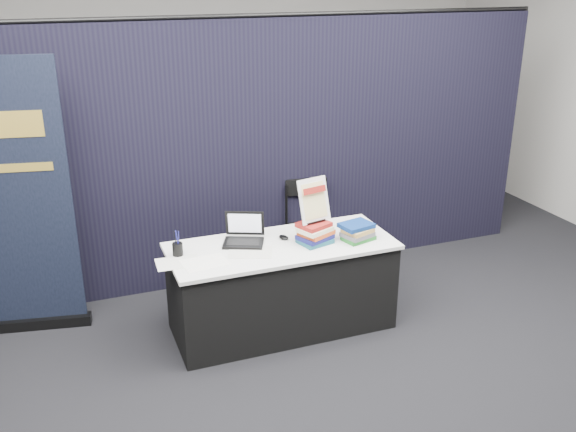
{
  "coord_description": "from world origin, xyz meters",
  "views": [
    {
      "loc": [
        -1.61,
        -3.82,
        2.8
      ],
      "look_at": [
        0.05,
        0.55,
        0.98
      ],
      "focal_mm": 40.0,
      "sensor_mm": 36.0,
      "label": 1
    }
  ],
  "objects_px": {
    "laptop": "(242,236)",
    "book_stack_tall": "(315,233)",
    "display_table": "(282,286)",
    "book_stack_short": "(357,232)",
    "info_sign": "(314,201)",
    "pullup_banner": "(15,217)",
    "stacking_chair": "(312,225)"
  },
  "relations": [
    {
      "from": "display_table",
      "to": "book_stack_short",
      "type": "xyz_separation_m",
      "value": [
        0.6,
        -0.13,
        0.44
      ]
    },
    {
      "from": "book_stack_short",
      "to": "pullup_banner",
      "type": "xyz_separation_m",
      "value": [
        -2.54,
        0.86,
        0.17
      ]
    },
    {
      "from": "laptop",
      "to": "info_sign",
      "type": "relative_size",
      "value": 1.03
    },
    {
      "from": "book_stack_tall",
      "to": "pullup_banner",
      "type": "bearing_deg",
      "value": 160.35
    },
    {
      "from": "pullup_banner",
      "to": "laptop",
      "type": "bearing_deg",
      "value": -8.67
    },
    {
      "from": "info_sign",
      "to": "pullup_banner",
      "type": "distance_m",
      "value": 2.33
    },
    {
      "from": "book_stack_tall",
      "to": "pullup_banner",
      "type": "xyz_separation_m",
      "value": [
        -2.21,
        0.79,
        0.15
      ]
    },
    {
      "from": "book_stack_short",
      "to": "info_sign",
      "type": "distance_m",
      "value": 0.45
    },
    {
      "from": "laptop",
      "to": "book_stack_short",
      "type": "bearing_deg",
      "value": 6.04
    },
    {
      "from": "book_stack_tall",
      "to": "stacking_chair",
      "type": "xyz_separation_m",
      "value": [
        0.35,
        0.87,
        -0.32
      ]
    },
    {
      "from": "book_stack_tall",
      "to": "info_sign",
      "type": "xyz_separation_m",
      "value": [
        0.0,
        0.03,
        0.26
      ]
    },
    {
      "from": "display_table",
      "to": "pullup_banner",
      "type": "xyz_separation_m",
      "value": [
        -1.94,
        0.73,
        0.61
      ]
    },
    {
      "from": "book_stack_short",
      "to": "pullup_banner",
      "type": "height_order",
      "value": "pullup_banner"
    },
    {
      "from": "book_stack_short",
      "to": "stacking_chair",
      "type": "relative_size",
      "value": 0.3
    },
    {
      "from": "display_table",
      "to": "book_stack_short",
      "type": "bearing_deg",
      "value": -12.12
    },
    {
      "from": "display_table",
      "to": "pullup_banner",
      "type": "bearing_deg",
      "value": 159.47
    },
    {
      "from": "book_stack_tall",
      "to": "pullup_banner",
      "type": "distance_m",
      "value": 2.35
    },
    {
      "from": "book_stack_tall",
      "to": "pullup_banner",
      "type": "height_order",
      "value": "pullup_banner"
    },
    {
      "from": "book_stack_tall",
      "to": "info_sign",
      "type": "bearing_deg",
      "value": 90.0
    },
    {
      "from": "book_stack_tall",
      "to": "display_table",
      "type": "bearing_deg",
      "value": 167.18
    },
    {
      "from": "info_sign",
      "to": "stacking_chair",
      "type": "xyz_separation_m",
      "value": [
        0.35,
        0.84,
        -0.57
      ]
    },
    {
      "from": "display_table",
      "to": "laptop",
      "type": "distance_m",
      "value": 0.54
    },
    {
      "from": "stacking_chair",
      "to": "book_stack_short",
      "type": "bearing_deg",
      "value": -79.66
    },
    {
      "from": "laptop",
      "to": "pullup_banner",
      "type": "bearing_deg",
      "value": -176.04
    },
    {
      "from": "laptop",
      "to": "book_stack_tall",
      "type": "relative_size",
      "value": 1.25
    },
    {
      "from": "info_sign",
      "to": "stacking_chair",
      "type": "relative_size",
      "value": 0.39
    },
    {
      "from": "book_stack_tall",
      "to": "book_stack_short",
      "type": "bearing_deg",
      "value": -11.57
    },
    {
      "from": "laptop",
      "to": "pullup_banner",
      "type": "height_order",
      "value": "pullup_banner"
    },
    {
      "from": "display_table",
      "to": "laptop",
      "type": "xyz_separation_m",
      "value": [
        -0.29,
        0.15,
        0.43
      ]
    },
    {
      "from": "book_stack_tall",
      "to": "book_stack_short",
      "type": "xyz_separation_m",
      "value": [
        0.34,
        -0.07,
        -0.02
      ]
    },
    {
      "from": "laptop",
      "to": "info_sign",
      "type": "bearing_deg",
      "value": 5.54
    },
    {
      "from": "book_stack_tall",
      "to": "book_stack_short",
      "type": "distance_m",
      "value": 0.35
    }
  ]
}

